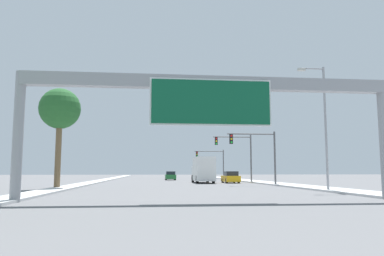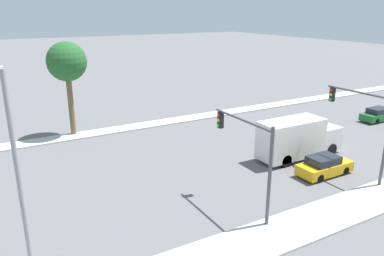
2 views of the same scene
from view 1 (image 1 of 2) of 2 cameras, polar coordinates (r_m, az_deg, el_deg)
The scene contains 11 objects.
sidewalk_right at distance 63.51m, azimuth 7.09°, elevation -7.83°, with size 3.00×120.00×0.15m.
median_strip_left at distance 62.34m, azimuth -13.20°, elevation -7.73°, with size 2.00×120.00×0.15m.
sign_gantry at distance 20.37m, azimuth 2.83°, elevation 4.27°, with size 20.42×0.73×6.71m.
car_mid_right at distance 49.08m, azimuth 5.89°, elevation -7.51°, with size 1.76×4.27×1.50m.
car_far_right at distance 64.39m, azimuth -3.30°, elevation -7.30°, with size 1.72×4.45×1.46m.
truck_box_primary at distance 49.15m, azimuth 1.69°, elevation -6.41°, with size 2.32×7.60×3.31m.
traffic_light_near_intersection at distance 41.56m, azimuth 10.14°, elevation -3.02°, with size 5.37×0.32×5.87m.
traffic_light_mid_block at distance 51.27m, azimuth 7.15°, elevation -3.32°, with size 5.29×0.32×6.44m.
traffic_light_far_intersection at distance 70.81m, azimuth 3.26°, elevation -4.69°, with size 5.59×0.32×5.52m.
palm_tree_background at distance 35.51m, azimuth -19.49°, elevation 2.60°, with size 3.64×3.64×8.93m.
street_lamp_right at distance 31.00m, azimuth 19.28°, elevation 1.35°, with size 2.20×0.28×9.78m.
Camera 1 is at (-3.10, -1.85, 1.58)m, focal length 35.00 mm.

